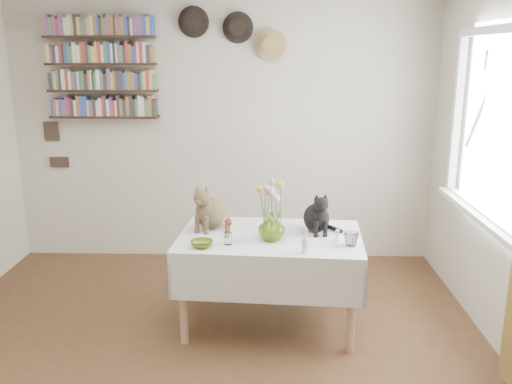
{
  "coord_description": "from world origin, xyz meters",
  "views": [
    {
      "loc": [
        0.44,
        -2.88,
        1.98
      ],
      "look_at": [
        0.35,
        0.73,
        1.05
      ],
      "focal_mm": 38.0,
      "sensor_mm": 36.0,
      "label": 1
    }
  ],
  "objects_px": {
    "dining_table": "(270,258)",
    "flower_vase": "(272,227)",
    "bookshelf_unit": "(102,68)",
    "black_cat": "(317,210)",
    "tabby_cat": "(211,204)"
  },
  "relations": [
    {
      "from": "black_cat",
      "to": "flower_vase",
      "type": "bearing_deg",
      "value": -157.77
    },
    {
      "from": "dining_table",
      "to": "tabby_cat",
      "type": "distance_m",
      "value": 0.59
    },
    {
      "from": "bookshelf_unit",
      "to": "tabby_cat",
      "type": "bearing_deg",
      "value": -46.44
    },
    {
      "from": "tabby_cat",
      "to": "bookshelf_unit",
      "type": "xyz_separation_m",
      "value": [
        -1.1,
        1.16,
        0.96
      ]
    },
    {
      "from": "dining_table",
      "to": "black_cat",
      "type": "height_order",
      "value": "black_cat"
    },
    {
      "from": "black_cat",
      "to": "flower_vase",
      "type": "height_order",
      "value": "black_cat"
    },
    {
      "from": "dining_table",
      "to": "tabby_cat",
      "type": "relative_size",
      "value": 3.8
    },
    {
      "from": "dining_table",
      "to": "tabby_cat",
      "type": "bearing_deg",
      "value": 158.76
    },
    {
      "from": "dining_table",
      "to": "flower_vase",
      "type": "bearing_deg",
      "value": -84.94
    },
    {
      "from": "dining_table",
      "to": "black_cat",
      "type": "distance_m",
      "value": 0.49
    },
    {
      "from": "dining_table",
      "to": "flower_vase",
      "type": "height_order",
      "value": "flower_vase"
    },
    {
      "from": "dining_table",
      "to": "flower_vase",
      "type": "relative_size",
      "value": 6.96
    },
    {
      "from": "dining_table",
      "to": "bookshelf_unit",
      "type": "distance_m",
      "value": 2.43
    },
    {
      "from": "tabby_cat",
      "to": "black_cat",
      "type": "bearing_deg",
      "value": 17.53
    },
    {
      "from": "bookshelf_unit",
      "to": "black_cat",
      "type": "bearing_deg",
      "value": -32.96
    }
  ]
}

